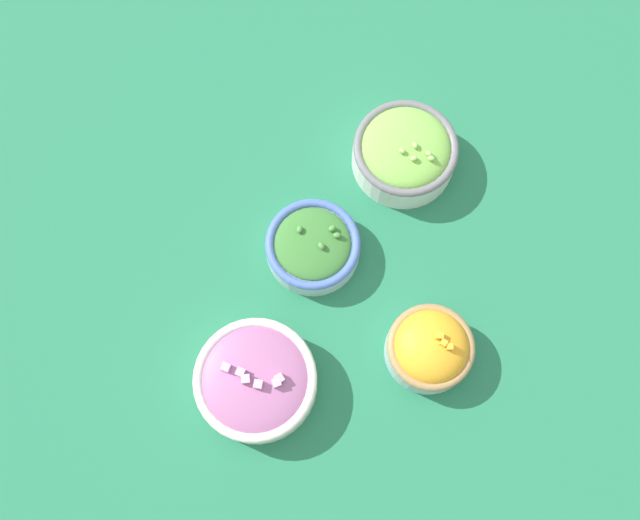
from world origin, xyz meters
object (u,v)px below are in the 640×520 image
(bowl_squash, at_px, (430,348))
(bowl_red_onion, at_px, (256,380))
(bowl_broccoli, at_px, (313,246))
(bowl_lettuce, at_px, (405,152))

(bowl_squash, bearing_deg, bowl_red_onion, 108.10)
(bowl_broccoli, height_order, bowl_red_onion, bowl_red_onion)
(bowl_broccoli, relative_size, bowl_red_onion, 0.82)
(bowl_broccoli, height_order, bowl_lettuce, bowl_lettuce)
(bowl_lettuce, bearing_deg, bowl_squash, -167.55)
(bowl_red_onion, relative_size, bowl_lettuce, 1.07)
(bowl_squash, bearing_deg, bowl_lettuce, 12.45)
(bowl_squash, distance_m, bowl_red_onion, 0.23)
(bowl_red_onion, bearing_deg, bowl_lettuce, -24.72)
(bowl_squash, xyz_separation_m, bowl_lettuce, (0.27, 0.06, 0.00))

